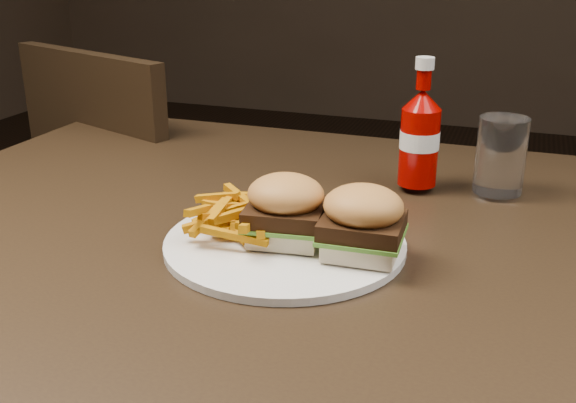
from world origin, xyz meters
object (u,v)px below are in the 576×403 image
(tumbler, at_px, (501,155))
(ketchup_bottle, at_px, (419,147))
(dining_table, at_px, (342,244))
(chair_far, at_px, (180,246))
(plate, at_px, (285,243))

(tumbler, bearing_deg, ketchup_bottle, -171.24)
(dining_table, height_order, ketchup_bottle, ketchup_bottle)
(chair_far, height_order, tumbler, tumbler)
(dining_table, bearing_deg, plate, -121.88)
(ketchup_bottle, bearing_deg, plate, -114.18)
(dining_table, bearing_deg, ketchup_bottle, 69.66)
(dining_table, xyz_separation_m, plate, (-0.04, -0.07, 0.03))
(plate, relative_size, tumbler, 2.65)
(dining_table, bearing_deg, chair_far, 135.14)
(plate, relative_size, ketchup_bottle, 2.58)
(ketchup_bottle, bearing_deg, chair_far, 148.76)
(plate, distance_m, ketchup_bottle, 0.26)
(ketchup_bottle, relative_size, tumbler, 1.03)
(chair_far, height_order, ketchup_bottle, ketchup_bottle)
(chair_far, bearing_deg, dining_table, 155.43)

